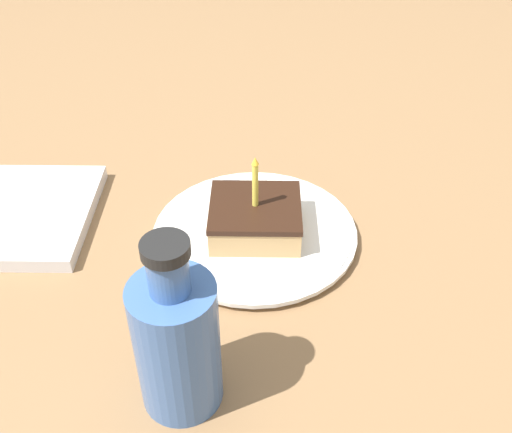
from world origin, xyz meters
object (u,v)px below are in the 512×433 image
object	(u,v)px
fork	(230,209)
bottle	(178,341)
cake_slice	(256,217)
marble_board	(17,214)
plate	(256,233)

from	to	relation	value
fork	bottle	distance (m)	0.30
cake_slice	marble_board	size ratio (longest dim) A/B	0.56
plate	bottle	bearing A→B (deg)	164.16
plate	bottle	xyz separation A→B (m)	(-0.25, 0.07, 0.08)
fork	bottle	world-z (taller)	bottle
plate	fork	bearing A→B (deg)	42.48
plate	cake_slice	distance (m)	0.03
fork	marble_board	distance (m)	0.30
plate	bottle	distance (m)	0.27
cake_slice	fork	xyz separation A→B (m)	(0.04, 0.04, -0.02)
plate	fork	size ratio (longest dim) A/B	1.66
fork	marble_board	bearing A→B (deg)	91.10
fork	marble_board	world-z (taller)	same
fork	marble_board	size ratio (longest dim) A/B	0.77
cake_slice	marble_board	distance (m)	0.34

